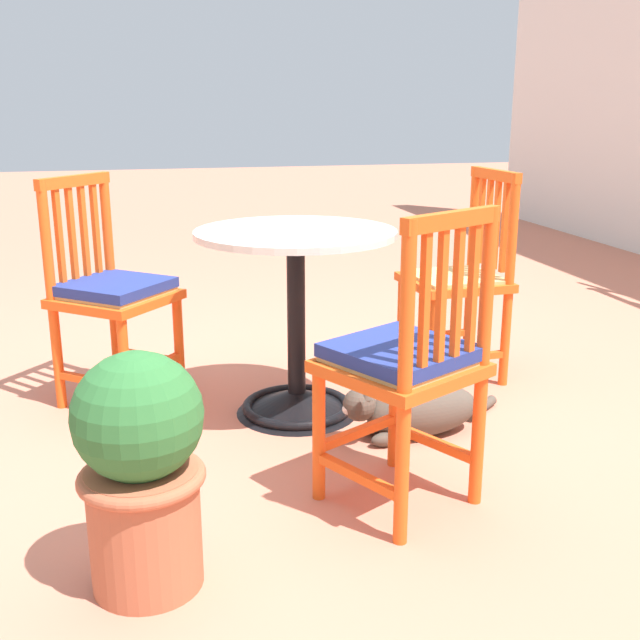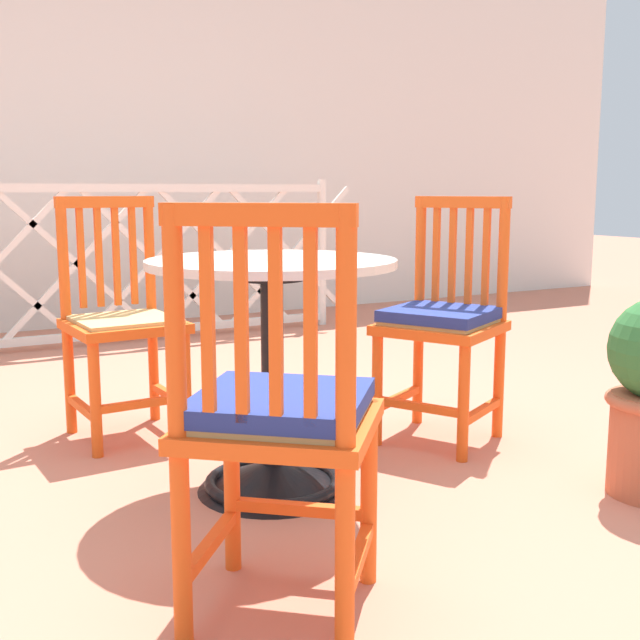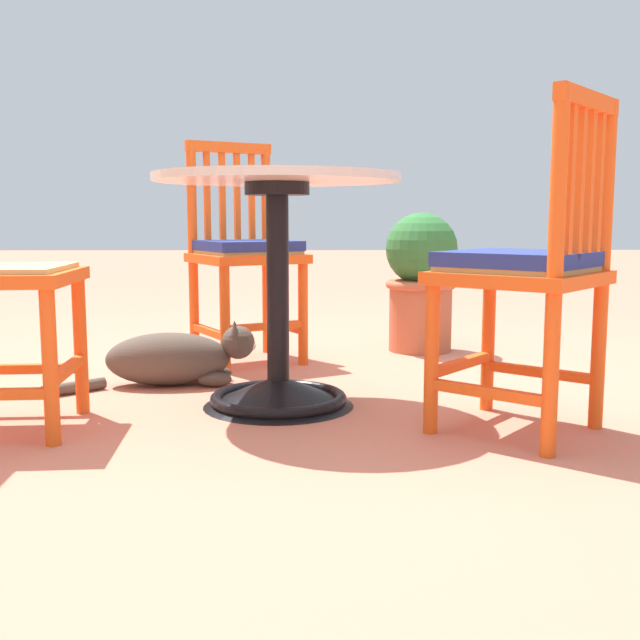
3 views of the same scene
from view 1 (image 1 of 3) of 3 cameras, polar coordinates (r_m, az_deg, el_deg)
The scene contains 7 objects.
ground_plane at distance 3.01m, azimuth -1.60°, elevation -7.48°, with size 24.00×24.00×0.00m, color #C6755B.
cafe_table at distance 2.99m, azimuth -1.75°, elevation -1.77°, with size 0.76×0.76×0.73m.
orange_chair_tucked_in at distance 3.43m, azimuth 10.31°, elevation 2.84°, with size 0.42×0.42×0.91m.
orange_chair_at_corner at distance 3.19m, azimuth -15.16°, elevation 1.83°, with size 0.56×0.56×0.91m.
orange_chair_near_fence at distance 2.27m, azimuth 6.34°, elevation -3.32°, with size 0.54×0.54×0.91m.
tabby_cat at distance 2.87m, azimuth 6.87°, elevation -6.71°, with size 0.34×0.71×0.23m.
terracotta_planter at distance 1.97m, azimuth -13.08°, elevation -10.47°, with size 0.32×0.32×0.62m.
Camera 1 is at (2.70, -0.58, 1.19)m, focal length 43.31 mm.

